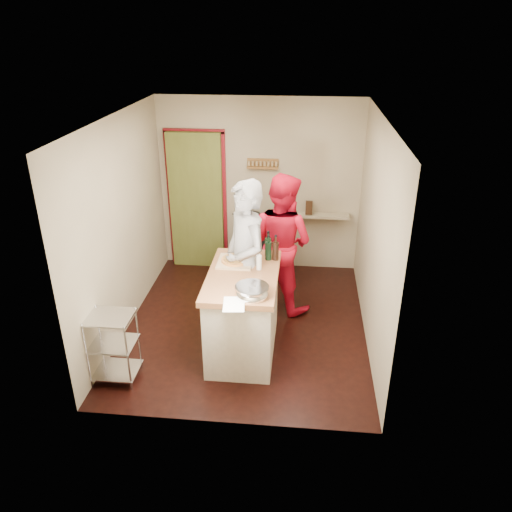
{
  "coord_description": "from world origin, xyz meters",
  "views": [
    {
      "loc": [
        0.66,
        -5.39,
        3.55
      ],
      "look_at": [
        0.12,
        0.0,
        0.97
      ],
      "focal_mm": 35.0,
      "sensor_mm": 36.0,
      "label": 1
    }
  ],
  "objects_px": {
    "island": "(244,311)",
    "person_red": "(282,242)",
    "stove": "(260,247)",
    "person_stripe": "(245,263)",
    "wire_shelving": "(113,344)"
  },
  "relations": [
    {
      "from": "island",
      "to": "person_red",
      "type": "bearing_deg",
      "value": 71.0
    },
    {
      "from": "stove",
      "to": "wire_shelving",
      "type": "distance_m",
      "value": 2.94
    },
    {
      "from": "island",
      "to": "person_red",
      "type": "xyz_separation_m",
      "value": [
        0.37,
        1.08,
        0.4
      ]
    },
    {
      "from": "stove",
      "to": "person_red",
      "type": "xyz_separation_m",
      "value": [
        0.35,
        -0.88,
        0.47
      ]
    },
    {
      "from": "wire_shelving",
      "to": "person_red",
      "type": "height_order",
      "value": "person_red"
    },
    {
      "from": "stove",
      "to": "island",
      "type": "distance_m",
      "value": 1.95
    },
    {
      "from": "stove",
      "to": "person_red",
      "type": "bearing_deg",
      "value": -67.94
    },
    {
      "from": "person_stripe",
      "to": "stove",
      "type": "bearing_deg",
      "value": 145.16
    },
    {
      "from": "wire_shelving",
      "to": "island",
      "type": "bearing_deg",
      "value": 27.13
    },
    {
      "from": "wire_shelving",
      "to": "person_red",
      "type": "bearing_deg",
      "value": 46.09
    },
    {
      "from": "stove",
      "to": "person_red",
      "type": "relative_size",
      "value": 0.54
    },
    {
      "from": "island",
      "to": "person_red",
      "type": "relative_size",
      "value": 0.8
    },
    {
      "from": "wire_shelving",
      "to": "person_stripe",
      "type": "distance_m",
      "value": 1.72
    },
    {
      "from": "stove",
      "to": "island",
      "type": "bearing_deg",
      "value": -90.47
    },
    {
      "from": "wire_shelving",
      "to": "island",
      "type": "relative_size",
      "value": 0.54
    }
  ]
}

